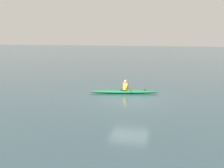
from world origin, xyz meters
name	(u,v)px	position (x,y,z in m)	size (l,w,h in m)	color
ground_plane	(130,100)	(0.00, 0.00, 0.00)	(160.00, 160.00, 0.00)	#334C56
kayak	(124,91)	(0.74, -1.99, 0.14)	(5.09, 1.63, 0.27)	#19723F
kayaker	(126,86)	(0.63, -2.02, 0.57)	(0.63, 2.34, 0.72)	yellow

